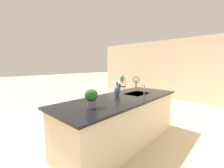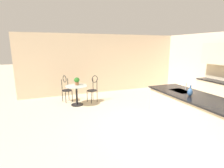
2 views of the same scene
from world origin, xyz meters
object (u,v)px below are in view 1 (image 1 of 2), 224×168
object	(u,v)px
potted_plant_counter_far	(91,97)
bistro_table	(119,89)
chair_near_window	(122,84)
vase_on_counter	(117,91)
chair_by_island	(134,87)
potted_plant_on_table	(122,79)

from	to	relation	value
potted_plant_counter_far	bistro_table	bearing A→B (deg)	-145.90
chair_near_window	vase_on_counter	bearing A→B (deg)	36.82
bistro_table	chair_by_island	xyz separation A→B (m)	(-0.20, 0.69, 0.13)
potted_plant_on_table	vase_on_counter	size ratio (longest dim) A/B	1.00
bistro_table	chair_near_window	bearing A→B (deg)	-153.30
chair_by_island	potted_plant_on_table	distance (m)	0.72
chair_by_island	potted_plant_on_table	world-z (taller)	chair_by_island
bistro_table	chair_by_island	bearing A→B (deg)	105.86
potted_plant_counter_far	vase_on_counter	bearing A→B (deg)	-164.70
chair_by_island	vase_on_counter	world-z (taller)	vase_on_counter
bistro_table	chair_near_window	world-z (taller)	chair_near_window
potted_plant_on_table	potted_plant_counter_far	world-z (taller)	potted_plant_counter_far
chair_near_window	potted_plant_on_table	world-z (taller)	chair_near_window
bistro_table	potted_plant_counter_far	world-z (taller)	potted_plant_counter_far
chair_by_island	potted_plant_counter_far	size ratio (longest dim) A/B	3.70
bistro_table	vase_on_counter	world-z (taller)	vase_on_counter
potted_plant_on_table	potted_plant_counter_far	bearing A→B (deg)	32.73
potted_plant_on_table	vase_on_counter	world-z (taller)	vase_on_counter
bistro_table	vase_on_counter	bearing A→B (deg)	38.60
vase_on_counter	potted_plant_on_table	bearing A→B (deg)	-143.17
potted_plant_counter_far	vase_on_counter	world-z (taller)	vase_on_counter
potted_plant_on_table	chair_near_window	bearing A→B (deg)	-143.29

